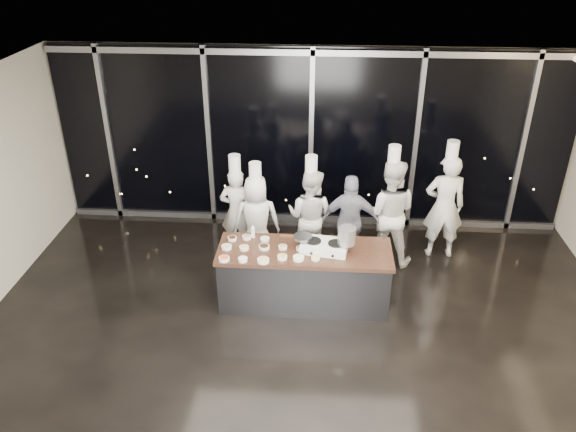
# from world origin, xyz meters

# --- Properties ---
(ground) EXTENTS (9.00, 9.00, 0.00)m
(ground) POSITION_xyz_m (0.00, 0.00, 0.00)
(ground) COLOR black
(ground) RESTS_ON ground
(room_shell) EXTENTS (9.02, 7.02, 3.21)m
(room_shell) POSITION_xyz_m (0.18, 0.00, 2.25)
(room_shell) COLOR beige
(room_shell) RESTS_ON ground
(window_wall) EXTENTS (8.90, 0.11, 3.20)m
(window_wall) POSITION_xyz_m (0.00, 3.43, 1.60)
(window_wall) COLOR black
(window_wall) RESTS_ON ground
(demo_counter) EXTENTS (2.46, 0.86, 0.90)m
(demo_counter) POSITION_xyz_m (0.00, 0.90, 0.45)
(demo_counter) COLOR #3A3A3F
(demo_counter) RESTS_ON ground
(stove) EXTENTS (0.70, 0.49, 0.14)m
(stove) POSITION_xyz_m (0.28, 0.91, 0.96)
(stove) COLOR white
(stove) RESTS_ON demo_counter
(frying_pan) EXTENTS (0.47, 0.30, 0.04)m
(frying_pan) POSITION_xyz_m (-0.04, 0.98, 1.06)
(frying_pan) COLOR slate
(frying_pan) RESTS_ON stove
(stock_pot) EXTENTS (0.28, 0.28, 0.24)m
(stock_pot) POSITION_xyz_m (0.58, 0.88, 1.16)
(stock_pot) COLOR #A5A5A7
(stock_pot) RESTS_ON stove
(prep_bowls) EXTENTS (1.40, 0.74, 0.05)m
(prep_bowls) POSITION_xyz_m (-0.58, 0.80, 0.93)
(prep_bowls) COLOR white
(prep_bowls) RESTS_ON demo_counter
(squeeze_bottle) EXTENTS (0.06, 0.06, 0.21)m
(squeeze_bottle) POSITION_xyz_m (-0.77, 1.20, 1.00)
(squeeze_bottle) COLOR white
(squeeze_bottle) RESTS_ON demo_counter
(chef_far_left) EXTENTS (0.59, 0.41, 1.77)m
(chef_far_left) POSITION_xyz_m (-1.16, 2.21, 0.79)
(chef_far_left) COLOR silver
(chef_far_left) RESTS_ON ground
(chef_left) EXTENTS (0.81, 0.59, 1.76)m
(chef_left) POSITION_xyz_m (-0.81, 1.95, 0.78)
(chef_left) COLOR silver
(chef_left) RESTS_ON ground
(chef_center) EXTENTS (0.94, 0.84, 1.84)m
(chef_center) POSITION_xyz_m (0.04, 2.09, 0.81)
(chef_center) COLOR silver
(chef_center) RESTS_ON ground
(guest) EXTENTS (0.93, 0.41, 1.57)m
(guest) POSITION_xyz_m (0.68, 1.98, 0.78)
(guest) COLOR #121432
(guest) RESTS_ON ground
(chef_right) EXTENTS (0.97, 0.82, 2.02)m
(chef_right) POSITION_xyz_m (1.29, 2.13, 0.90)
(chef_right) COLOR silver
(chef_right) RESTS_ON ground
(chef_side) EXTENTS (0.66, 0.45, 2.02)m
(chef_side) POSITION_xyz_m (2.20, 2.39, 0.91)
(chef_side) COLOR silver
(chef_side) RESTS_ON ground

